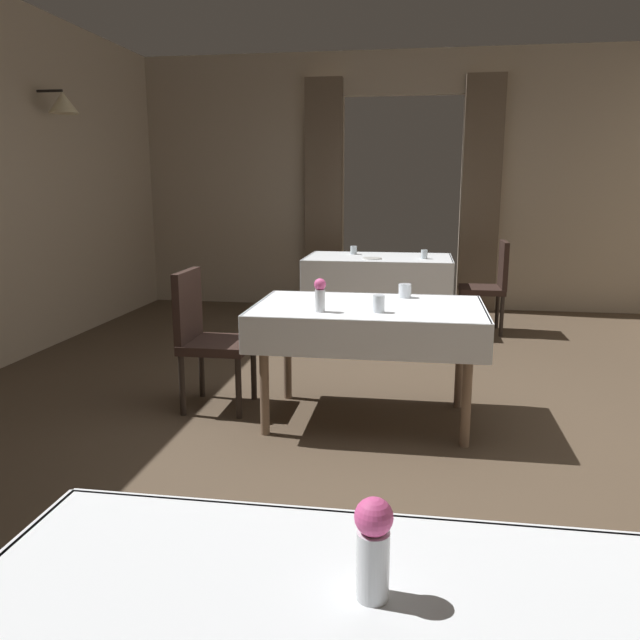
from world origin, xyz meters
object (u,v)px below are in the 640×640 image
(glass_mid_c, at_px, (405,291))
(chair_far_right, at_px, (490,282))
(chair_mid_left, at_px, (206,333))
(dining_table_mid, at_px, (369,319))
(glass_far_a, at_px, (354,250))
(glass_far_b, at_px, (424,254))
(glass_mid_b, at_px, (379,304))
(flower_vase_near, at_px, (373,545))
(flower_vase_mid, at_px, (320,294))
(dining_table_far, at_px, (379,266))
(plate_far_c, at_px, (372,258))

(glass_mid_c, bearing_deg, chair_far_right, 71.18)
(chair_mid_left, bearing_deg, dining_table_mid, -4.54)
(glass_far_a, distance_m, glass_far_b, 0.81)
(dining_table_mid, bearing_deg, glass_mid_b, -71.28)
(chair_far_right, distance_m, glass_mid_b, 3.06)
(chair_mid_left, bearing_deg, glass_far_a, 76.13)
(flower_vase_near, relative_size, glass_far_b, 2.14)
(dining_table_mid, height_order, flower_vase_mid, flower_vase_mid)
(glass_far_b, bearing_deg, dining_table_far, 165.74)
(glass_far_b, bearing_deg, flower_vase_mid, -102.24)
(chair_far_right, xyz_separation_m, flower_vase_near, (-0.79, -5.52, 0.34))
(flower_vase_mid, bearing_deg, glass_far_a, 92.33)
(chair_far_right, distance_m, glass_mid_c, 2.52)
(chair_mid_left, distance_m, glass_far_a, 2.92)
(dining_table_mid, height_order, glass_mid_b, glass_mid_b)
(chair_mid_left, bearing_deg, glass_mid_c, 9.66)
(glass_far_b, bearing_deg, flower_vase_near, -91.23)
(flower_vase_near, relative_size, glass_far_a, 2.19)
(flower_vase_mid, bearing_deg, glass_far_b, 77.76)
(dining_table_mid, relative_size, chair_far_right, 1.52)
(dining_table_far, xyz_separation_m, glass_mid_b, (0.19, -2.93, 0.15))
(flower_vase_mid, distance_m, glass_mid_c, 0.74)
(glass_mid_c, bearing_deg, dining_table_mid, -124.50)
(flower_vase_near, distance_m, flower_vase_mid, 2.64)
(glass_mid_b, xyz_separation_m, glass_far_b, (0.28, 2.81, -0.01))
(dining_table_far, bearing_deg, glass_far_b, -14.26)
(glass_mid_c, xyz_separation_m, glass_far_a, (-0.61, 2.60, -0.00))
(dining_table_mid, bearing_deg, glass_far_a, 97.77)
(chair_mid_left, xyz_separation_m, glass_mid_b, (1.17, -0.30, 0.29))
(glass_mid_c, height_order, glass_far_b, same)
(dining_table_mid, relative_size, glass_far_a, 15.94)
(chair_mid_left, bearing_deg, flower_vase_near, -65.63)
(dining_table_far, height_order, flower_vase_mid, flower_vase_mid)
(glass_mid_b, xyz_separation_m, glass_mid_c, (0.14, 0.52, -0.01))
(chair_mid_left, relative_size, flower_vase_mid, 4.71)
(flower_vase_near, xyz_separation_m, glass_far_a, (-0.63, 5.75, -0.06))
(dining_table_mid, xyz_separation_m, glass_far_b, (0.35, 2.60, 0.13))
(flower_vase_near, bearing_deg, glass_mid_c, 90.37)
(chair_mid_left, xyz_separation_m, flower_vase_near, (1.33, -2.93, 0.34))
(dining_table_far, xyz_separation_m, plate_far_c, (-0.05, -0.21, 0.11))
(chair_far_right, relative_size, glass_mid_b, 9.15)
(flower_vase_near, bearing_deg, glass_far_a, 96.25)
(dining_table_mid, bearing_deg, glass_far_b, 82.34)
(dining_table_far, height_order, glass_mid_b, glass_mid_b)
(dining_table_mid, bearing_deg, chair_mid_left, 175.46)
(dining_table_mid, distance_m, dining_table_far, 2.72)
(chair_far_right, relative_size, glass_far_a, 10.45)
(glass_mid_b, bearing_deg, glass_far_a, 98.55)
(glass_far_a, bearing_deg, glass_mid_b, -81.45)
(dining_table_mid, relative_size, chair_mid_left, 1.52)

